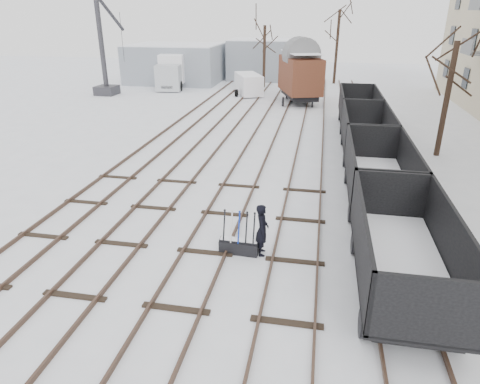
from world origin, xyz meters
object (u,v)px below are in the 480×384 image
object	(u,v)px
panel_van	(249,84)
ground_frame	(239,245)
crane	(105,68)
freight_wagon_a	(402,263)
lorry	(173,70)
worker	(262,230)
box_van_wagon	(300,74)

from	to	relation	value
panel_van	ground_frame	bearing A→B (deg)	-103.47
panel_van	crane	world-z (taller)	crane
freight_wagon_a	lorry	size ratio (longest dim) A/B	0.81
worker	lorry	xyz separation A→B (m)	(-13.97, 32.03, 0.86)
ground_frame	worker	bearing A→B (deg)	10.06
box_van_wagon	crane	xyz separation A→B (m)	(-18.49, 0.72, 0.00)
box_van_wagon	worker	bearing A→B (deg)	-106.80
worker	panel_van	size ratio (longest dim) A/B	0.37
worker	box_van_wagon	world-z (taller)	box_van_wagon
box_van_wagon	panel_van	size ratio (longest dim) A/B	1.29
ground_frame	freight_wagon_a	world-z (taller)	freight_wagon_a
freight_wagon_a	box_van_wagon	world-z (taller)	box_van_wagon
crane	ground_frame	bearing A→B (deg)	-53.41
worker	panel_van	bearing A→B (deg)	2.75
ground_frame	freight_wagon_a	distance (m)	5.10
freight_wagon_a	box_van_wagon	xyz separation A→B (m)	(-4.51, 27.33, 1.51)
crane	box_van_wagon	bearing A→B (deg)	0.24
ground_frame	lorry	xyz separation A→B (m)	(-13.22, 32.13, 1.47)
lorry	crane	distance (m)	7.32
box_van_wagon	lorry	distance (m)	14.91
worker	box_van_wagon	distance (m)	25.98
crane	freight_wagon_a	bearing A→B (deg)	-48.17
freight_wagon_a	crane	xyz separation A→B (m)	(-23.00, 28.06, 1.52)
crane	worker	bearing A→B (deg)	-52.22
worker	crane	xyz separation A→B (m)	(-18.87, 26.65, 1.60)
panel_van	crane	distance (m)	13.74
box_van_wagon	lorry	bearing A→B (deg)	138.18
freight_wagon_a	lorry	bearing A→B (deg)	118.42
panel_van	box_van_wagon	bearing A→B (deg)	-54.48
worker	panel_van	xyz separation A→B (m)	(-5.43, 29.08, 0.12)
worker	freight_wagon_a	bearing A→B (deg)	-116.58
box_van_wagon	panel_van	distance (m)	6.13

